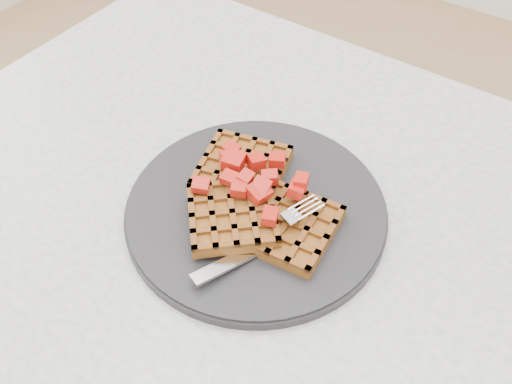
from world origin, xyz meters
TOP-DOWN VIEW (x-y plane):
  - table at (0.00, 0.00)m, footprint 1.20×0.80m
  - plate at (-0.11, 0.01)m, footprint 0.31×0.31m
  - waffles at (-0.11, 0.00)m, footprint 0.21×0.21m
  - strawberry_pile at (-0.11, 0.01)m, footprint 0.15×0.15m
  - fork at (-0.06, -0.03)m, footprint 0.08×0.18m

SIDE VIEW (x-z plane):
  - table at x=0.00m, z-range 0.26..1.01m
  - plate at x=-0.11m, z-range 0.75..0.77m
  - fork at x=-0.06m, z-range 0.77..0.78m
  - waffles at x=-0.11m, z-range 0.76..0.79m
  - strawberry_pile at x=-0.11m, z-range 0.79..0.82m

